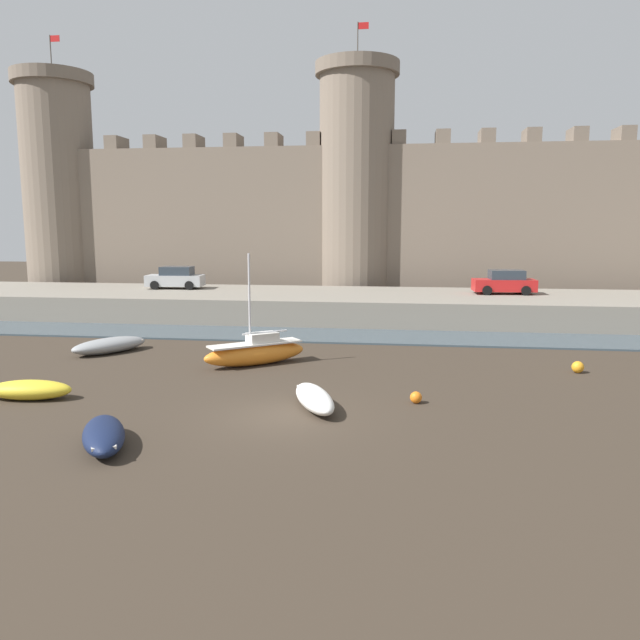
{
  "coord_description": "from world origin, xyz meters",
  "views": [
    {
      "loc": [
        3.88,
        -19.91,
        6.4
      ],
      "look_at": [
        0.53,
        5.16,
        2.5
      ],
      "focal_mm": 35.0,
      "sensor_mm": 36.0,
      "label": 1
    }
  ],
  "objects_px": {
    "mooring_buoy_near_shore": "(578,367)",
    "mooring_buoy_mid_mud": "(416,397)",
    "rowboat_near_channel_left": "(104,435)",
    "car_quay_centre_west": "(176,278)",
    "sailboat_midflat_right": "(256,352)",
    "car_quay_east": "(505,282)",
    "rowboat_midflat_left": "(30,389)",
    "rowboat_foreground_left": "(110,345)",
    "rowboat_foreground_centre": "(314,398)"
  },
  "relations": [
    {
      "from": "sailboat_midflat_right",
      "to": "rowboat_near_channel_left",
      "type": "height_order",
      "value": "sailboat_midflat_right"
    },
    {
      "from": "mooring_buoy_near_shore",
      "to": "sailboat_midflat_right",
      "type": "bearing_deg",
      "value": -178.78
    },
    {
      "from": "sailboat_midflat_right",
      "to": "rowboat_foreground_left",
      "type": "bearing_deg",
      "value": 168.01
    },
    {
      "from": "sailboat_midflat_right",
      "to": "car_quay_east",
      "type": "xyz_separation_m",
      "value": [
        13.46,
        15.99,
        1.88
      ]
    },
    {
      "from": "rowboat_foreground_centre",
      "to": "mooring_buoy_near_shore",
      "type": "distance_m",
      "value": 12.56
    },
    {
      "from": "rowboat_near_channel_left",
      "to": "car_quay_centre_west",
      "type": "xyz_separation_m",
      "value": [
        -8.04,
        27.51,
        2.1
      ]
    },
    {
      "from": "sailboat_midflat_right",
      "to": "car_quay_centre_west",
      "type": "relative_size",
      "value": 1.22
    },
    {
      "from": "rowboat_foreground_centre",
      "to": "rowboat_foreground_left",
      "type": "distance_m",
      "value": 14.11
    },
    {
      "from": "car_quay_centre_west",
      "to": "sailboat_midflat_right",
      "type": "bearing_deg",
      "value": -58.93
    },
    {
      "from": "rowboat_foreground_left",
      "to": "mooring_buoy_near_shore",
      "type": "height_order",
      "value": "rowboat_foreground_left"
    },
    {
      "from": "rowboat_near_channel_left",
      "to": "mooring_buoy_mid_mud",
      "type": "relative_size",
      "value": 8.01
    },
    {
      "from": "mooring_buoy_mid_mud",
      "to": "car_quay_centre_west",
      "type": "xyz_separation_m",
      "value": [
        -17.08,
        21.77,
        2.27
      ]
    },
    {
      "from": "rowboat_foreground_centre",
      "to": "mooring_buoy_mid_mud",
      "type": "bearing_deg",
      "value": 17.19
    },
    {
      "from": "sailboat_midflat_right",
      "to": "rowboat_near_channel_left",
      "type": "distance_m",
      "value": 11.22
    },
    {
      "from": "sailboat_midflat_right",
      "to": "rowboat_foreground_centre",
      "type": "distance_m",
      "value": 7.38
    },
    {
      "from": "mooring_buoy_near_shore",
      "to": "car_quay_centre_west",
      "type": "bearing_deg",
      "value": 146.23
    },
    {
      "from": "rowboat_near_channel_left",
      "to": "car_quay_east",
      "type": "height_order",
      "value": "car_quay_east"
    },
    {
      "from": "rowboat_midflat_left",
      "to": "car_quay_east",
      "type": "bearing_deg",
      "value": 48.04
    },
    {
      "from": "rowboat_near_channel_left",
      "to": "rowboat_foreground_left",
      "type": "bearing_deg",
      "value": 115.42
    },
    {
      "from": "sailboat_midflat_right",
      "to": "car_quay_east",
      "type": "distance_m",
      "value": 20.99
    },
    {
      "from": "mooring_buoy_near_shore",
      "to": "car_quay_east",
      "type": "distance_m",
      "value": 15.87
    },
    {
      "from": "rowboat_near_channel_left",
      "to": "car_quay_centre_west",
      "type": "bearing_deg",
      "value": 106.3
    },
    {
      "from": "rowboat_foreground_left",
      "to": "mooring_buoy_mid_mud",
      "type": "height_order",
      "value": "rowboat_foreground_left"
    },
    {
      "from": "rowboat_midflat_left",
      "to": "mooring_buoy_mid_mud",
      "type": "relative_size",
      "value": 7.4
    },
    {
      "from": "mooring_buoy_mid_mud",
      "to": "rowboat_midflat_left",
      "type": "bearing_deg",
      "value": -174.47
    },
    {
      "from": "rowboat_near_channel_left",
      "to": "rowboat_foreground_centre",
      "type": "distance_m",
      "value": 7.19
    },
    {
      "from": "mooring_buoy_near_shore",
      "to": "mooring_buoy_mid_mud",
      "type": "distance_m",
      "value": 9.03
    },
    {
      "from": "rowboat_foreground_left",
      "to": "car_quay_centre_west",
      "type": "distance_m",
      "value": 15.04
    },
    {
      "from": "mooring_buoy_near_shore",
      "to": "mooring_buoy_mid_mud",
      "type": "height_order",
      "value": "mooring_buoy_near_shore"
    },
    {
      "from": "rowboat_foreground_centre",
      "to": "mooring_buoy_near_shore",
      "type": "relative_size",
      "value": 7.09
    },
    {
      "from": "rowboat_midflat_left",
      "to": "car_quay_centre_west",
      "type": "bearing_deg",
      "value": 97.32
    },
    {
      "from": "rowboat_foreground_left",
      "to": "car_quay_centre_west",
      "type": "xyz_separation_m",
      "value": [
        -1.98,
        14.76,
        2.09
      ]
    },
    {
      "from": "rowboat_foreground_left",
      "to": "mooring_buoy_mid_mud",
      "type": "xyz_separation_m",
      "value": [
        15.1,
        -7.01,
        -0.18
      ]
    },
    {
      "from": "rowboat_near_channel_left",
      "to": "rowboat_foreground_left",
      "type": "relative_size",
      "value": 0.86
    },
    {
      "from": "car_quay_east",
      "to": "car_quay_centre_west",
      "type": "bearing_deg",
      "value": 178.89
    },
    {
      "from": "car_quay_east",
      "to": "rowboat_midflat_left",
      "type": "bearing_deg",
      "value": -131.96
    },
    {
      "from": "mooring_buoy_mid_mud",
      "to": "rowboat_foreground_left",
      "type": "bearing_deg",
      "value": 155.1
    },
    {
      "from": "sailboat_midflat_right",
      "to": "car_quay_east",
      "type": "bearing_deg",
      "value": 49.91
    },
    {
      "from": "sailboat_midflat_right",
      "to": "car_quay_east",
      "type": "height_order",
      "value": "sailboat_midflat_right"
    },
    {
      "from": "rowboat_midflat_left",
      "to": "car_quay_east",
      "type": "distance_m",
      "value": 30.58
    },
    {
      "from": "sailboat_midflat_right",
      "to": "rowboat_foreground_centre",
      "type": "height_order",
      "value": "sailboat_midflat_right"
    },
    {
      "from": "rowboat_midflat_left",
      "to": "car_quay_centre_west",
      "type": "distance_m",
      "value": 23.42
    },
    {
      "from": "rowboat_midflat_left",
      "to": "mooring_buoy_near_shore",
      "type": "relative_size",
      "value": 6.22
    },
    {
      "from": "mooring_buoy_near_shore",
      "to": "car_quay_centre_west",
      "type": "xyz_separation_m",
      "value": [
        -24.14,
        16.14,
        2.23
      ]
    },
    {
      "from": "rowboat_foreground_left",
      "to": "car_quay_centre_west",
      "type": "bearing_deg",
      "value": 97.66
    },
    {
      "from": "rowboat_midflat_left",
      "to": "car_quay_centre_west",
      "type": "relative_size",
      "value": 0.76
    },
    {
      "from": "rowboat_near_channel_left",
      "to": "rowboat_foreground_left",
      "type": "distance_m",
      "value": 14.11
    },
    {
      "from": "sailboat_midflat_right",
      "to": "rowboat_midflat_left",
      "type": "distance_m",
      "value": 9.64
    },
    {
      "from": "rowboat_near_channel_left",
      "to": "mooring_buoy_near_shore",
      "type": "xyz_separation_m",
      "value": [
        16.1,
        11.36,
        -0.13
      ]
    },
    {
      "from": "rowboat_foreground_centre",
      "to": "mooring_buoy_mid_mud",
      "type": "xyz_separation_m",
      "value": [
        3.55,
        1.1,
        -0.16
      ]
    }
  ]
}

